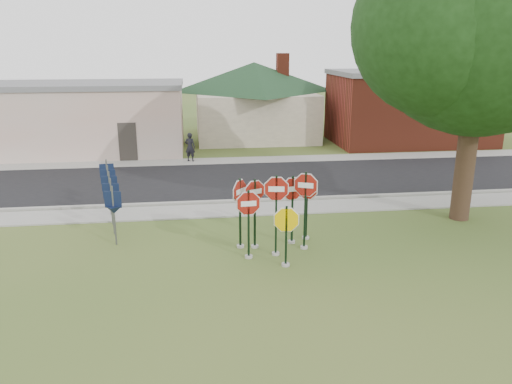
{
  "coord_description": "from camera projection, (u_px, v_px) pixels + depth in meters",
  "views": [
    {
      "loc": [
        -2.39,
        -13.2,
        6.27
      ],
      "look_at": [
        -0.44,
        2.0,
        1.78
      ],
      "focal_mm": 35.0,
      "sensor_mm": 36.0,
      "label": 1
    }
  ],
  "objects": [
    {
      "name": "stop_sign_yellow",
      "position": [
        286.0,
        230.0,
        14.48
      ],
      "size": [
        1.03,
        0.24,
        1.96
      ],
      "color": "#9A968F",
      "rests_on": "ground"
    },
    {
      "name": "route_sign_row",
      "position": [
        110.0,
        192.0,
        17.9
      ],
      "size": [
        1.43,
        4.63,
        2.0
      ],
      "color": "#59595E",
      "rests_on": "ground"
    },
    {
      "name": "stop_sign_left",
      "position": [
        249.0,
        216.0,
        14.98
      ],
      "size": [
        1.02,
        0.24,
        2.27
      ],
      "color": "#9A968F",
      "rests_on": "ground"
    },
    {
      "name": "stop_sign_right",
      "position": [
        305.0,
        200.0,
        15.61
      ],
      "size": [
        0.97,
        0.42,
        2.64
      ],
      "color": "#9A968F",
      "rests_on": "ground"
    },
    {
      "name": "sidewalk_near",
      "position": [
        256.0,
        209.0,
        19.85
      ],
      "size": [
        60.0,
        1.6,
        0.06
      ],
      "primitive_type": "cube",
      "color": "gray",
      "rests_on": "ground"
    },
    {
      "name": "building_house",
      "position": [
        254.0,
        85.0,
        34.78
      ],
      "size": [
        11.6,
        11.6,
        6.2
      ],
      "color": "beige",
      "rests_on": "ground"
    },
    {
      "name": "stop_sign_center",
      "position": [
        276.0,
        204.0,
        15.12
      ],
      "size": [
        1.04,
        0.24,
        2.67
      ],
      "color": "#9A968F",
      "rests_on": "ground"
    },
    {
      "name": "stop_sign_back_left",
      "position": [
        255.0,
        205.0,
        15.75
      ],
      "size": [
        0.92,
        0.4,
        2.39
      ],
      "color": "#9A968F",
      "rests_on": "ground"
    },
    {
      "name": "oak_tree",
      "position": [
        483.0,
        18.0,
        16.86
      ],
      "size": [
        11.6,
        11.0,
        11.18
      ],
      "color": "black",
      "rests_on": "ground"
    },
    {
      "name": "sidewalk_far",
      "position": [
        236.0,
        161.0,
        28.23
      ],
      "size": [
        60.0,
        1.6,
        0.06
      ],
      "primitive_type": "cube",
      "color": "gray",
      "rests_on": "ground"
    },
    {
      "name": "curb",
      "position": [
        253.0,
        201.0,
        20.79
      ],
      "size": [
        60.0,
        0.2,
        0.14
      ],
      "primitive_type": "cube",
      "color": "gray",
      "rests_on": "ground"
    },
    {
      "name": "building_brick",
      "position": [
        410.0,
        107.0,
        33.02
      ],
      "size": [
        10.2,
        6.2,
        4.75
      ],
      "color": "maroon",
      "rests_on": "ground"
    },
    {
      "name": "stop_sign_far_left",
      "position": [
        240.0,
        204.0,
        15.76
      ],
      "size": [
        0.65,
        0.83,
        2.41
      ],
      "color": "#9A968F",
      "rests_on": "ground"
    },
    {
      "name": "bg_tree_right",
      "position": [
        492.0,
        55.0,
        40.49
      ],
      "size": [
        5.6,
        5.6,
        8.4
      ],
      "color": "black",
      "rests_on": "ground"
    },
    {
      "name": "stop_sign_far_right",
      "position": [
        307.0,
        199.0,
        16.49
      ],
      "size": [
        0.81,
        0.7,
        2.31
      ],
      "color": "#9A968F",
      "rests_on": "ground"
    },
    {
      "name": "building_stucco",
      "position": [
        82.0,
        117.0,
        30.05
      ],
      "size": [
        12.2,
        6.2,
        4.2
      ],
      "color": "beige",
      "rests_on": "ground"
    },
    {
      "name": "stop_sign_back_right",
      "position": [
        292.0,
        201.0,
        16.12
      ],
      "size": [
        1.03,
        0.25,
        2.39
      ],
      "color": "#9A968F",
      "rests_on": "ground"
    },
    {
      "name": "road",
      "position": [
        244.0,
        180.0,
        24.14
      ],
      "size": [
        60.0,
        7.0,
        0.04
      ],
      "primitive_type": "cube",
      "color": "black",
      "rests_on": "ground"
    },
    {
      "name": "pedestrian",
      "position": [
        190.0,
        147.0,
        27.77
      ],
      "size": [
        0.69,
        0.58,
        1.61
      ],
      "primitive_type": "imported",
      "rotation": [
        0.0,
        0.0,
        2.75
      ],
      "color": "black",
      "rests_on": "sidewalk_far"
    },
    {
      "name": "ground",
      "position": [
        279.0,
        268.0,
        14.63
      ],
      "size": [
        120.0,
        120.0,
        0.0
      ],
      "primitive_type": "plane",
      "color": "#3B5821",
      "rests_on": "ground"
    }
  ]
}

